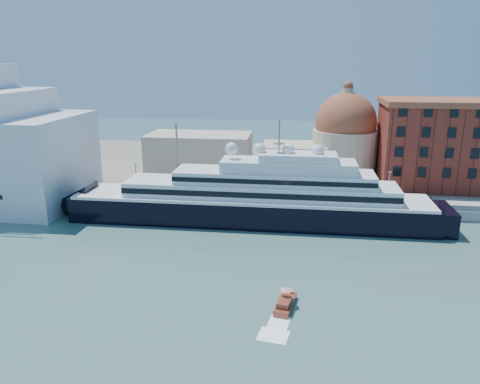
# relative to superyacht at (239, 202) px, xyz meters

# --- Properties ---
(ground) EXTENTS (400.00, 400.00, 0.00)m
(ground) POSITION_rel_superyacht_xyz_m (3.50, -23.00, -4.65)
(ground) COLOR #39635D
(ground) RESTS_ON ground
(quay) EXTENTS (180.00, 10.00, 2.50)m
(quay) POSITION_rel_superyacht_xyz_m (3.50, 11.00, -3.40)
(quay) COLOR gray
(quay) RESTS_ON ground
(land) EXTENTS (260.00, 72.00, 2.00)m
(land) POSITION_rel_superyacht_xyz_m (3.50, 52.00, -3.65)
(land) COLOR slate
(land) RESTS_ON ground
(quay_fence) EXTENTS (180.00, 0.10, 1.20)m
(quay_fence) POSITION_rel_superyacht_xyz_m (3.50, 6.50, -1.55)
(quay_fence) COLOR slate
(quay_fence) RESTS_ON quay
(superyacht) EXTENTS (90.25, 12.51, 26.97)m
(superyacht) POSITION_rel_superyacht_xyz_m (0.00, 0.00, 0.00)
(superyacht) COLOR black
(superyacht) RESTS_ON ground
(service_barge) EXTENTS (11.00, 5.87, 2.36)m
(service_barge) POSITION_rel_superyacht_xyz_m (-33.42, -0.49, -3.98)
(service_barge) COLOR white
(service_barge) RESTS_ON ground
(water_taxi) EXTENTS (3.30, 6.89, 3.14)m
(water_taxi) POSITION_rel_superyacht_xyz_m (11.80, -36.75, -3.90)
(water_taxi) COLOR maroon
(water_taxi) RESTS_ON ground
(warehouse) EXTENTS (43.00, 19.00, 23.25)m
(warehouse) POSITION_rel_superyacht_xyz_m (55.50, 29.00, 9.13)
(warehouse) COLOR maroon
(warehouse) RESTS_ON land
(church) EXTENTS (66.00, 18.00, 25.50)m
(church) POSITION_rel_superyacht_xyz_m (9.89, 34.72, 6.25)
(church) COLOR beige
(church) RESTS_ON land
(lamp_posts) EXTENTS (120.80, 2.40, 18.00)m
(lamp_posts) POSITION_rel_superyacht_xyz_m (-9.17, 9.27, 5.19)
(lamp_posts) COLOR slate
(lamp_posts) RESTS_ON quay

